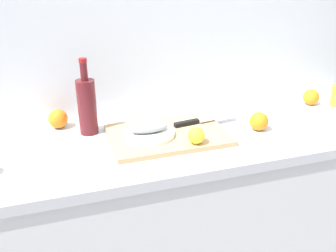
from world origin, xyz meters
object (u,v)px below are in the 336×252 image
Objects in this scene: chef_knife at (198,121)px; orange_0 at (259,121)px; fish_fillet at (149,128)px; lemon_0 at (196,136)px; wine_bottle at (87,105)px; white_plate at (149,134)px; cutting_board at (168,135)px.

chef_knife is 0.25m from orange_0.
fish_fillet is 2.39× the size of lemon_0.
lemon_0 is (-0.08, -0.17, 0.02)m from chef_knife.
wine_bottle reaches higher than chef_knife.
lemon_0 is at bearing -38.40° from white_plate.
fish_fillet is at bearing -174.50° from chef_knife.
orange_0 is at bearing 13.36° from lemon_0.
orange_0 reaches higher than cutting_board.
chef_knife is (0.15, 0.05, 0.02)m from cutting_board.
orange_0 is at bearing -5.81° from white_plate.
cutting_board is 2.28× the size of white_plate.
orange_0 reaches higher than white_plate.
lemon_0 reaches higher than white_plate.
chef_knife is 0.19m from lemon_0.
chef_knife is at bearing 20.25° from cutting_board.
fish_fillet is 0.46m from orange_0.
wine_bottle is (-0.29, 0.14, 0.11)m from cutting_board.
lemon_0 reaches higher than fish_fillet.
white_plate is at bearing 90.00° from fish_fillet.
wine_bottle is (-0.36, 0.26, 0.07)m from lemon_0.
lemon_0 reaches higher than chef_knife.
fish_fillet is 0.23m from chef_knife.
chef_knife is (0.23, 0.05, 0.00)m from white_plate.
white_plate is 1.33× the size of fish_fillet.
white_plate is 0.27m from wine_bottle.
white_plate is 0.46m from orange_0.
white_plate is 0.19m from lemon_0.
white_plate is at bearing 141.60° from lemon_0.
wine_bottle is at bearing 154.30° from cutting_board.
wine_bottle is (-0.21, 0.14, 0.07)m from fish_fillet.
cutting_board is 1.58× the size of chef_knife.
cutting_board is 0.08m from white_plate.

